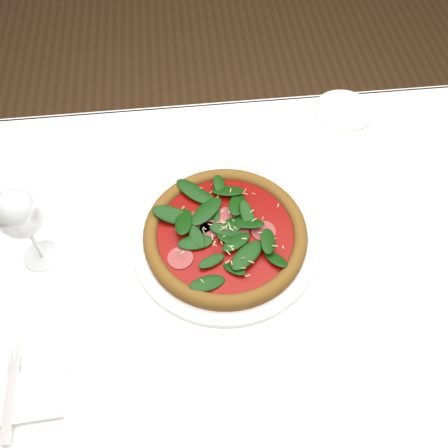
{
  "coord_description": "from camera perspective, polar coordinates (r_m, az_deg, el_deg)",
  "views": [
    {
      "loc": [
        -0.1,
        -0.49,
        1.56
      ],
      "look_at": [
        -0.04,
        0.05,
        0.77
      ],
      "focal_mm": 40.0,
      "sensor_mm": 36.0,
      "label": 1
    }
  ],
  "objects": [
    {
      "name": "dining_table",
      "position": [
        1.03,
        2.63,
        -5.61
      ],
      "size": [
        1.21,
        0.81,
        0.75
      ],
      "color": "white",
      "rests_on": "ground"
    },
    {
      "name": "napkin",
      "position": [
        0.89,
        -23.08,
        -18.11
      ],
      "size": [
        0.16,
        0.08,
        0.01
      ],
      "primitive_type": "cube",
      "rotation": [
        0.0,
        0.0,
        0.04
      ],
      "color": "white",
      "rests_on": "dining_table"
    },
    {
      "name": "fork",
      "position": [
        0.89,
        -23.04,
        -16.07
      ],
      "size": [
        0.03,
        0.17,
        0.0
      ],
      "rotation": [
        0.0,
        0.0,
        0.01
      ],
      "color": "silver",
      "rests_on": "napkin"
    },
    {
      "name": "pizza",
      "position": [
        0.93,
        0.15,
        -0.98
      ],
      "size": [
        0.36,
        0.36,
        0.04
      ],
      "rotation": [
        0.0,
        0.0,
        0.19
      ],
      "color": "brown",
      "rests_on": "plate"
    },
    {
      "name": "ground",
      "position": [
        1.63,
        1.73,
        -16.61
      ],
      "size": [
        6.0,
        6.0,
        0.0
      ],
      "primitive_type": "plane",
      "color": "brown",
      "rests_on": "ground"
    },
    {
      "name": "saucer_far",
      "position": [
        1.21,
        13.51,
        12.53
      ],
      "size": [
        0.13,
        0.13,
        0.01
      ],
      "color": "silver",
      "rests_on": "dining_table"
    },
    {
      "name": "plate",
      "position": [
        0.95,
        0.15,
        -1.66
      ],
      "size": [
        0.36,
        0.36,
        0.02
      ],
      "color": "silver",
      "rests_on": "dining_table"
    },
    {
      "name": "wine_glass",
      "position": [
        0.89,
        -22.37,
        0.89
      ],
      "size": [
        0.08,
        0.08,
        0.19
      ],
      "color": "silver",
      "rests_on": "dining_table"
    }
  ]
}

